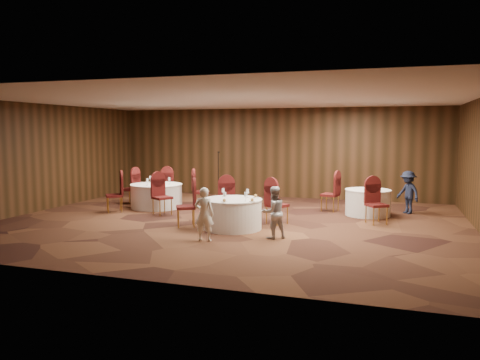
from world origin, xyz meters
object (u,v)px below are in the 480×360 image
(woman_a, at_px, (204,214))
(man_c, at_px, (408,192))
(table_main, at_px, (233,214))
(table_left, at_px, (157,196))
(table_right, at_px, (368,202))
(woman_b, at_px, (273,212))
(mic_stand, at_px, (218,186))

(woman_a, height_order, man_c, man_c)
(table_main, bearing_deg, table_left, 145.40)
(table_right, relative_size, woman_b, 1.09)
(woman_a, bearing_deg, man_c, -136.63)
(woman_b, relative_size, man_c, 0.95)
(table_left, xyz_separation_m, man_c, (7.43, 1.32, 0.24))
(table_main, xyz_separation_m, man_c, (4.14, 3.59, 0.24))
(table_left, bearing_deg, mic_stand, 59.96)
(table_right, height_order, woman_b, woman_b)
(table_right, xyz_separation_m, woman_b, (-1.86, -3.61, 0.21))
(table_right, height_order, mic_stand, mic_stand)
(woman_a, bearing_deg, table_right, -132.56)
(table_left, distance_m, woman_a, 4.82)
(table_right, bearing_deg, table_left, -174.15)
(table_right, relative_size, man_c, 1.03)
(table_right, bearing_deg, mic_stand, 163.53)
(table_main, distance_m, mic_stand, 4.88)
(table_main, relative_size, mic_stand, 0.86)
(table_left, relative_size, woman_b, 1.37)
(table_right, height_order, man_c, man_c)
(woman_b, height_order, man_c, man_c)
(table_main, bearing_deg, mic_stand, 114.80)
(table_main, distance_m, woman_a, 1.42)
(table_main, xyz_separation_m, mic_stand, (-2.05, 4.43, 0.12))
(woman_a, relative_size, man_c, 0.95)
(mic_stand, bearing_deg, woman_b, -57.65)
(woman_a, distance_m, woman_b, 1.54)
(table_left, distance_m, man_c, 7.55)
(table_left, relative_size, table_right, 1.27)
(table_left, bearing_deg, woman_b, -33.41)
(woman_a, bearing_deg, table_main, -102.84)
(mic_stand, xyz_separation_m, man_c, (6.18, -0.84, 0.12))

